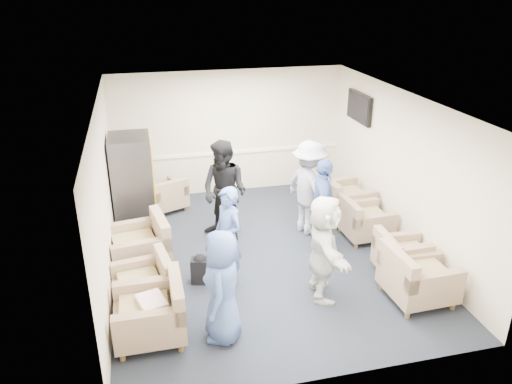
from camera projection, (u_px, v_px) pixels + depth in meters
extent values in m
plane|color=black|center=(263.00, 255.00, 8.66)|extent=(6.00, 6.00, 0.00)
plane|color=silver|center=(264.00, 101.00, 7.60)|extent=(6.00, 6.00, 0.00)
cube|color=beige|center=(229.00, 133.00, 10.82)|extent=(5.00, 0.02, 2.70)
cube|color=beige|center=(331.00, 283.00, 5.45)|extent=(5.00, 0.02, 2.70)
cube|color=beige|center=(105.00, 197.00, 7.60)|extent=(0.02, 6.00, 2.70)
cube|color=beige|center=(402.00, 170.00, 8.67)|extent=(0.02, 6.00, 2.70)
cube|color=white|center=(230.00, 153.00, 10.98)|extent=(4.98, 0.04, 0.06)
cube|color=black|center=(359.00, 107.00, 9.99)|extent=(0.07, 1.00, 0.58)
cube|color=black|center=(358.00, 107.00, 9.99)|extent=(0.01, 0.92, 0.50)
cube|color=#4A4B52|center=(360.00, 114.00, 10.06)|extent=(0.04, 0.10, 0.25)
cube|color=#8C725A|center=(150.00, 320.00, 6.57)|extent=(0.90, 0.90, 0.30)
cube|color=#927F51|center=(148.00, 307.00, 6.49)|extent=(0.63, 0.58, 0.11)
cube|color=#8C725A|center=(177.00, 293.00, 6.51)|extent=(0.15, 0.90, 0.42)
cube|color=#8C725A|center=(143.00, 290.00, 7.25)|extent=(0.92, 0.92, 0.26)
cube|color=#927F51|center=(142.00, 280.00, 7.18)|extent=(0.63, 0.60, 0.09)
cube|color=#8C725A|center=(164.00, 267.00, 7.24)|extent=(0.26, 0.81, 0.38)
cube|color=#8C725A|center=(139.00, 252.00, 8.18)|extent=(1.07, 1.07, 0.31)
cube|color=#927F51|center=(137.00, 241.00, 8.10)|extent=(0.73, 0.70, 0.11)
cube|color=#8C725A|center=(160.00, 228.00, 8.17)|extent=(0.30, 0.94, 0.44)
cube|color=#8C725A|center=(418.00, 283.00, 7.37)|extent=(0.94, 0.94, 0.30)
cube|color=#927F51|center=(420.00, 271.00, 7.29)|extent=(0.65, 0.61, 0.11)
cube|color=#8C725A|center=(398.00, 265.00, 7.14)|extent=(0.18, 0.91, 0.43)
cube|color=#8C725A|center=(404.00, 262.00, 7.97)|extent=(0.83, 0.83, 0.26)
cube|color=#927F51|center=(405.00, 253.00, 7.90)|extent=(0.57, 0.54, 0.09)
cube|color=#8C725A|center=(387.00, 247.00, 7.78)|extent=(0.16, 0.80, 0.38)
cube|color=#8C725A|center=(365.00, 225.00, 9.17)|extent=(0.85, 0.85, 0.27)
cube|color=#927F51|center=(366.00, 216.00, 9.10)|extent=(0.59, 0.55, 0.10)
cube|color=#8C725A|center=(350.00, 211.00, 8.96)|extent=(0.17, 0.83, 0.39)
cube|color=#8C725A|center=(344.00, 204.00, 9.93)|extent=(1.02, 1.02, 0.31)
cube|color=#927F51|center=(345.00, 195.00, 9.85)|extent=(0.70, 0.66, 0.11)
cube|color=#8C725A|center=(328.00, 190.00, 9.67)|extent=(0.25, 0.94, 0.44)
cube|color=#8C725A|center=(165.00, 199.00, 10.32)|extent=(0.99, 0.99, 0.25)
cube|color=#927F51|center=(164.00, 191.00, 10.25)|extent=(0.66, 0.67, 0.09)
cube|color=#8C725A|center=(171.00, 190.00, 9.96)|extent=(0.75, 0.40, 0.36)
cube|color=#4A4B52|center=(133.00, 184.00, 9.23)|extent=(0.73, 0.87, 1.84)
cube|color=orange|center=(153.00, 178.00, 9.27)|extent=(0.02, 0.74, 1.48)
cube|color=black|center=(156.00, 215.00, 9.58)|extent=(0.02, 0.44, 0.12)
cube|color=black|center=(201.00, 271.00, 7.81)|extent=(0.33, 0.27, 0.42)
sphere|color=black|center=(200.00, 260.00, 7.74)|extent=(0.21, 0.21, 0.21)
cube|color=white|center=(152.00, 303.00, 6.48)|extent=(0.42, 0.49, 0.12)
imported|color=#4563A7|center=(222.00, 287.00, 6.39)|extent=(0.71, 0.88, 1.56)
imported|color=#4563A7|center=(228.00, 237.00, 7.58)|extent=(0.60, 0.69, 1.60)
imported|color=black|center=(225.00, 191.00, 8.90)|extent=(1.14, 1.13, 1.85)
imported|color=silver|center=(309.00, 188.00, 9.12)|extent=(1.00, 1.31, 1.78)
imported|color=#4563A7|center=(322.00, 206.00, 8.54)|extent=(0.65, 1.06, 1.68)
imported|color=silver|center=(324.00, 248.00, 7.25)|extent=(0.72, 1.57, 1.63)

